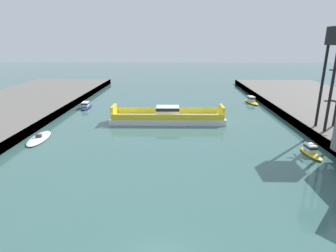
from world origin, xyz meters
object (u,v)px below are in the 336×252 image
Objects in this scene: moored_boat_mid_left at (39,138)px; moored_boat_mid_right at (251,101)px; moored_boat_far_left at (86,106)px; moored_boat_far_right at (311,151)px; chain_ferry at (168,117)px.

moored_boat_mid_right is at bearing 34.91° from moored_boat_mid_left.
moored_boat_far_left is 1.30× the size of moored_boat_far_right.
moored_boat_mid_right is (42.03, 29.33, 0.44)m from moored_boat_mid_left.
moored_boat_mid_left is 1.57× the size of moored_boat_far_right.
moored_boat_far_left reaches higher than moored_boat_far_right.
moored_boat_mid_right is 41.78m from moored_boat_far_left.
moored_boat_far_right is at bearing -34.51° from moored_boat_far_left.
moored_boat_far_left is 49.26m from moored_boat_far_right.
moored_boat_mid_left is 1.14× the size of moored_boat_mid_right.
moored_boat_mid_right is 34.79m from moored_boat_far_right.
chain_ferry is 3.38× the size of moored_boat_far_left.
chain_ferry reaches higher than moored_boat_far_left.
moored_boat_mid_right reaches higher than moored_boat_mid_left.
moored_boat_far_left is at bearing 150.05° from chain_ferry.
moored_boat_far_left is (-19.95, 11.50, -0.41)m from chain_ferry.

